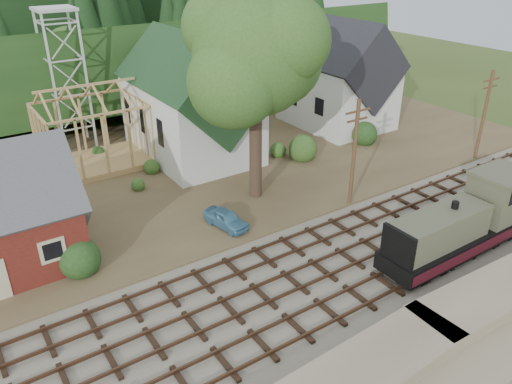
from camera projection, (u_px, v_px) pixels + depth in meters
ground at (323, 273)px, 29.05m from camera, size 140.00×140.00×0.00m
embankment at (446, 365)px, 22.77m from camera, size 64.00×5.00×1.60m
railroad_bed at (323, 272)px, 29.02m from camera, size 64.00×11.00×0.16m
village_flat at (183, 167)px, 42.30m from camera, size 64.00×26.00×0.30m
hillside at (94, 101)px, 60.12m from camera, size 70.00×28.96×12.74m
ridge at (58, 75)px, 71.95m from camera, size 80.00×20.00×12.00m
church at (192, 101)px, 42.27m from camera, size 8.40×15.17×13.00m
farmhouse at (338, 80)px, 49.90m from camera, size 8.40×10.80×10.60m
timber_frame at (93, 133)px, 40.86m from camera, size 8.20×6.20×6.99m
lattice_tower at (59, 37)px, 42.24m from camera, size 3.20×3.20×12.12m
big_tree at (257, 61)px, 32.99m from camera, size 10.90×8.40×14.70m
telegraph_pole_near at (354, 152)px, 34.48m from camera, size 2.20×0.28×8.00m
telegraph_pole_far at (484, 115)px, 41.97m from camera, size 2.20×0.28×8.00m
locomotive at (464, 224)px, 30.17m from camera, size 11.26×2.82×4.53m
car_blue at (226, 219)px, 32.99m from camera, size 2.03×3.67×1.18m
car_red at (365, 114)px, 52.86m from camera, size 4.81×3.83×1.22m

